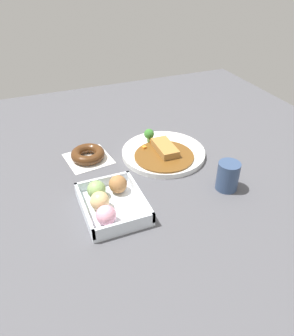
% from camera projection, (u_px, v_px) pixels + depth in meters
% --- Properties ---
extents(ground_plane, '(1.60, 1.60, 0.00)m').
position_uv_depth(ground_plane, '(151.00, 168.00, 1.09)').
color(ground_plane, '#4C4C51').
extents(curry_plate, '(0.29, 0.29, 0.07)m').
position_uv_depth(curry_plate, '(163.00, 152.00, 1.14)').
color(curry_plate, white).
rests_on(curry_plate, ground_plane).
extents(donut_box, '(0.21, 0.17, 0.07)m').
position_uv_depth(donut_box, '(109.00, 201.00, 0.91)').
color(donut_box, silver).
rests_on(donut_box, ground_plane).
extents(chocolate_ring_donut, '(0.16, 0.16, 0.04)m').
position_uv_depth(chocolate_ring_donut, '(88.00, 155.00, 1.12)').
color(chocolate_ring_donut, white).
rests_on(chocolate_ring_donut, ground_plane).
extents(coffee_mug, '(0.07, 0.07, 0.09)m').
position_uv_depth(coffee_mug, '(228.00, 176.00, 0.97)').
color(coffee_mug, '#33476B').
rests_on(coffee_mug, ground_plane).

